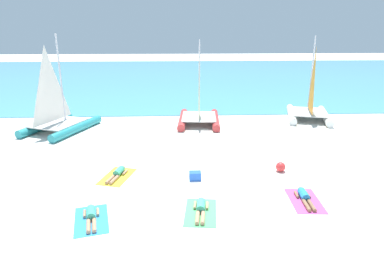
# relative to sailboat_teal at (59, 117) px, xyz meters

# --- Properties ---
(ground_plane) EXTENTS (120.00, 120.00, 0.00)m
(ground_plane) POSITION_rel_sailboat_teal_xyz_m (8.12, 0.61, -0.88)
(ground_plane) COLOR white
(ocean_water) EXTENTS (120.00, 40.00, 0.05)m
(ocean_water) POSITION_rel_sailboat_teal_xyz_m (8.12, 23.27, -0.85)
(ocean_water) COLOR #4C9EB7
(ocean_water) RESTS_ON ground
(sailboat_teal) EXTENTS (4.36, 5.27, 5.90)m
(sailboat_teal) POSITION_rel_sailboat_teal_xyz_m (0.00, 0.00, 0.00)
(sailboat_teal) COLOR teal
(sailboat_teal) RESTS_ON ground
(sailboat_red) EXTENTS (2.99, 4.40, 5.49)m
(sailboat_red) POSITION_rel_sailboat_teal_xyz_m (8.81, 1.23, -0.06)
(sailboat_red) COLOR #CC3838
(sailboat_red) RESTS_ON ground
(sailboat_white) EXTENTS (3.84, 4.95, 5.70)m
(sailboat_white) POSITION_rel_sailboat_teal_xyz_m (16.61, 2.05, -0.03)
(sailboat_white) COLOR white
(sailboat_white) RESTS_ON ground
(towel_leftmost) EXTENTS (1.52, 2.11, 0.01)m
(towel_leftmost) POSITION_rel_sailboat_teal_xyz_m (4.40, -10.30, -0.87)
(towel_leftmost) COLOR #338CD8
(towel_leftmost) RESTS_ON ground
(sunbather_leftmost) EXTENTS (0.76, 1.56, 0.30)m
(sunbather_leftmost) POSITION_rel_sailboat_teal_xyz_m (4.38, -10.23, -0.75)
(sunbather_leftmost) COLOR #3FB28C
(sunbather_leftmost) RESTS_ON towel_leftmost
(towel_center_left) EXTENTS (1.57, 2.13, 0.01)m
(towel_center_left) POSITION_rel_sailboat_teal_xyz_m (4.69, -6.89, -0.87)
(towel_center_left) COLOR yellow
(towel_center_left) RESTS_ON ground
(sunbather_center_left) EXTENTS (0.80, 1.55, 0.30)m
(sunbather_center_left) POSITION_rel_sailboat_teal_xyz_m (4.71, -6.82, -0.75)
(sunbather_center_left) COLOR #3FB28C
(sunbather_center_left) RESTS_ON towel_center_left
(towel_center_right) EXTENTS (1.30, 2.01, 0.01)m
(towel_center_right) POSITION_rel_sailboat_teal_xyz_m (8.13, -9.98, -0.87)
(towel_center_right) COLOR #4CB266
(towel_center_right) RESTS_ON ground
(sunbather_center_right) EXTENTS (0.59, 1.57, 0.30)m
(sunbather_center_right) POSITION_rel_sailboat_teal_xyz_m (8.14, -9.92, -0.75)
(sunbather_center_right) COLOR #3FB28C
(sunbather_center_right) RESTS_ON towel_center_right
(towel_rightmost) EXTENTS (1.21, 1.96, 0.01)m
(towel_rightmost) POSITION_rel_sailboat_teal_xyz_m (12.11, -9.35, -0.87)
(towel_rightmost) COLOR #D84C99
(towel_rightmost) RESTS_ON ground
(sunbather_rightmost) EXTENTS (0.57, 1.57, 0.30)m
(sunbather_rightmost) POSITION_rel_sailboat_teal_xyz_m (12.12, -9.29, -0.75)
(sunbather_rightmost) COLOR #268CCC
(sunbather_rightmost) RESTS_ON towel_rightmost
(beach_ball) EXTENTS (0.44, 0.44, 0.44)m
(beach_ball) POSITION_rel_sailboat_teal_xyz_m (11.99, -6.67, -0.66)
(beach_ball) COLOR red
(beach_ball) RESTS_ON ground
(cooler_box) EXTENTS (0.50, 0.36, 0.36)m
(cooler_box) POSITION_rel_sailboat_teal_xyz_m (8.08, -7.35, -0.70)
(cooler_box) COLOR blue
(cooler_box) RESTS_ON ground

